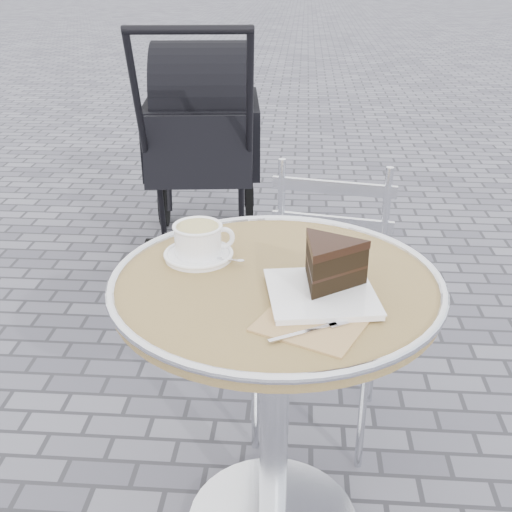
# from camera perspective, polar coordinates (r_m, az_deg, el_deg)

# --- Properties ---
(cafe_table) EXTENTS (0.72, 0.72, 0.74)m
(cafe_table) POSITION_cam_1_polar(r_m,az_deg,el_deg) (1.46, 1.72, -7.89)
(cafe_table) COLOR silver
(cafe_table) RESTS_ON ground
(cappuccino_set) EXTENTS (0.18, 0.15, 0.08)m
(cappuccino_set) POSITION_cam_1_polar(r_m,az_deg,el_deg) (1.46, -5.08, 1.14)
(cappuccino_set) COLOR white
(cappuccino_set) RESTS_ON cafe_table
(cake_plate_set) EXTENTS (0.26, 0.34, 0.11)m
(cake_plate_set) POSITION_cam_1_polar(r_m,az_deg,el_deg) (1.31, 6.33, -1.28)
(cake_plate_set) COLOR tan
(cake_plate_set) RESTS_ON cafe_table
(bistro_chair) EXTENTS (0.43, 0.43, 0.82)m
(bistro_chair) POSITION_cam_1_polar(r_m,az_deg,el_deg) (1.93, 6.26, -1.25)
(bistro_chair) COLOR silver
(bistro_chair) RESTS_ON ground
(baby_stroller) EXTENTS (0.60, 1.13, 1.13)m
(baby_stroller) POSITION_cam_1_polar(r_m,az_deg,el_deg) (3.15, -4.79, 9.64)
(baby_stroller) COLOR black
(baby_stroller) RESTS_ON ground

